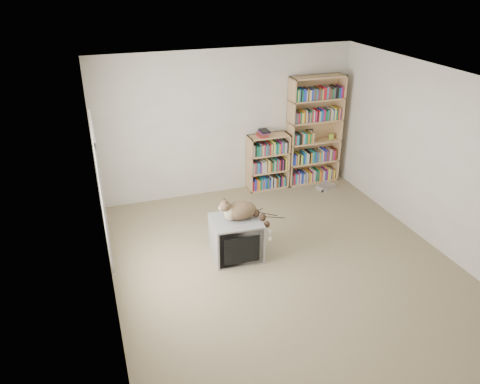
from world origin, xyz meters
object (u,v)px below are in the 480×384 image
object	(u,v)px
bookcase_tall	(314,134)
bookcase_short	(268,163)
crt_tv	(236,238)
cat	(245,213)
dvd_player	(326,186)

from	to	relation	value
bookcase_tall	bookcase_short	xyz separation A→B (m)	(-0.89, -0.00, -0.46)
crt_tv	cat	world-z (taller)	cat
bookcase_short	crt_tv	bearing A→B (deg)	-122.77
bookcase_tall	dvd_player	distance (m)	0.99
crt_tv	cat	bearing A→B (deg)	-8.91
cat	dvd_player	size ratio (longest dim) A/B	2.06
cat	bookcase_short	world-z (taller)	bookcase_short
crt_tv	dvd_player	size ratio (longest dim) A/B	2.17
bookcase_tall	bookcase_short	size ratio (longest dim) A/B	1.96
crt_tv	cat	xyz separation A→B (m)	(0.12, -0.03, 0.38)
bookcase_short	dvd_player	distance (m)	1.16
bookcase_short	dvd_player	xyz separation A→B (m)	(1.00, -0.40, -0.43)
bookcase_tall	dvd_player	xyz separation A→B (m)	(0.11, -0.40, -0.90)
bookcase_short	dvd_player	bearing A→B (deg)	-21.83
cat	bookcase_short	distance (m)	2.28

